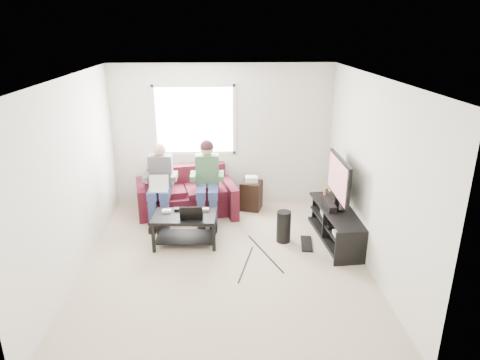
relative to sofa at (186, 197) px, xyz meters
name	(u,v)px	position (x,y,z in m)	size (l,w,h in m)	color
floor	(225,261)	(0.67, -1.76, -0.30)	(4.50, 4.50, 0.00)	tan
ceiling	(222,77)	(0.67, -1.76, 2.30)	(4.50, 4.50, 0.00)	white
wall_back	(222,136)	(0.67, 0.49, 1.00)	(4.50, 4.50, 0.00)	silver
wall_front	(226,264)	(0.67, -4.01, 1.00)	(4.50, 4.50, 0.00)	silver
wall_left	(72,178)	(-1.33, -1.76, 1.00)	(4.50, 4.50, 0.00)	silver
wall_right	(370,174)	(2.67, -1.76, 1.00)	(4.50, 4.50, 0.00)	silver
window	(194,120)	(0.17, 0.47, 1.30)	(1.48, 0.04, 1.28)	white
sofa	(186,197)	(0.00, 0.00, 0.00)	(1.90, 1.09, 0.81)	#4E1322
person_left	(160,180)	(-0.40, -0.29, 0.42)	(0.40, 0.70, 1.33)	navy
person_right	(207,176)	(0.40, -0.27, 0.48)	(0.40, 0.71, 1.38)	navy
laptop_silver	(158,187)	(-0.40, -0.53, 0.40)	(0.32, 0.22, 0.24)	silver
coffee_table	(185,222)	(0.07, -1.19, 0.05)	(0.99, 0.64, 0.48)	black
laptop_black	(192,210)	(0.19, -1.27, 0.29)	(0.34, 0.24, 0.24)	black
controller_a	(167,211)	(-0.21, -1.07, 0.19)	(0.14, 0.09, 0.04)	silver
controller_b	(179,209)	(-0.03, -1.01, 0.19)	(0.14, 0.09, 0.04)	black
controller_c	(204,210)	(0.37, -1.04, 0.19)	(0.14, 0.09, 0.04)	gray
tv_stand	(337,226)	(2.44, -1.18, -0.07)	(0.59, 1.60, 0.52)	black
tv	(339,180)	(2.44, -1.08, 0.67)	(0.12, 1.10, 0.81)	black
soundbar	(329,204)	(2.32, -1.08, 0.26)	(0.12, 0.50, 0.10)	black
drink_cup	(326,191)	(2.39, -0.55, 0.27)	(0.08, 0.08, 0.12)	#986841
console_white	(344,234)	(2.44, -1.58, 0.00)	(0.30, 0.22, 0.06)	silver
console_grey	(332,214)	(2.44, -0.88, 0.01)	(0.34, 0.26, 0.08)	gray
console_black	(338,223)	(2.44, -1.23, 0.01)	(0.38, 0.30, 0.07)	black
subwoofer	(284,227)	(1.60, -1.19, -0.05)	(0.22, 0.22, 0.50)	black
keyboard_floor	(307,244)	(1.95, -1.32, -0.29)	(0.17, 0.50, 0.03)	black
end_table	(251,194)	(1.19, 0.11, -0.02)	(0.36, 0.36, 0.63)	black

